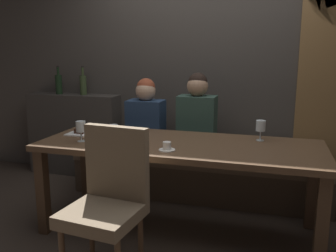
{
  "coord_description": "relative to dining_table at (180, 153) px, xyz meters",
  "views": [
    {
      "loc": [
        0.69,
        -2.67,
        1.45
      ],
      "look_at": [
        -0.13,
        0.13,
        0.84
      ],
      "focal_mm": 38.85,
      "sensor_mm": 36.0,
      "label": 1
    }
  ],
  "objects": [
    {
      "name": "banquette_bench",
      "position": [
        0.0,
        0.7,
        -0.42
      ],
      "size": [
        2.5,
        0.44,
        0.45
      ],
      "color": "#4A3C2E",
      "rests_on": "ground"
    },
    {
      "name": "wine_bottle_pale_label",
      "position": [
        -1.41,
        1.04,
        0.42
      ],
      "size": [
        0.08,
        0.08,
        0.33
      ],
      "color": "#384728",
      "rests_on": "back_counter"
    },
    {
      "name": "wine_glass_near_right",
      "position": [
        -0.45,
        -0.24,
        0.2
      ],
      "size": [
        0.08,
        0.08,
        0.16
      ],
      "color": "silver",
      "rests_on": "dining_table"
    },
    {
      "name": "wine_glass_far_left",
      "position": [
        -0.76,
        -0.18,
        0.2
      ],
      "size": [
        0.08,
        0.08,
        0.16
      ],
      "color": "silver",
      "rests_on": "dining_table"
    },
    {
      "name": "ground",
      "position": [
        0.0,
        0.0,
        -0.65
      ],
      "size": [
        9.0,
        9.0,
        0.0
      ],
      "primitive_type": "plane",
      "color": "#382D26"
    },
    {
      "name": "wine_glass_near_left",
      "position": [
        0.6,
        0.25,
        0.2
      ],
      "size": [
        0.08,
        0.08,
        0.16
      ],
      "color": "silver",
      "rests_on": "dining_table"
    },
    {
      "name": "dessert_plate",
      "position": [
        -0.91,
        0.04,
        0.1
      ],
      "size": [
        0.19,
        0.19,
        0.05
      ],
      "color": "white",
      "rests_on": "dining_table"
    },
    {
      "name": "wine_bottle_dark_red",
      "position": [
        -1.72,
        1.02,
        0.42
      ],
      "size": [
        0.08,
        0.08,
        0.33
      ],
      "color": "black",
      "rests_on": "back_counter"
    },
    {
      "name": "chair_near_side",
      "position": [
        -0.27,
        -0.72,
        -0.09
      ],
      "size": [
        0.48,
        0.48,
        0.98
      ],
      "color": "brown",
      "rests_on": "ground"
    },
    {
      "name": "diner_bearded",
      "position": [
        -0.01,
        0.7,
        0.17
      ],
      "size": [
        0.36,
        0.24,
        0.8
      ],
      "color": "#2D473D",
      "rests_on": "banquette_bench"
    },
    {
      "name": "back_wall_tiled",
      "position": [
        0.0,
        1.22,
        0.85
      ],
      "size": [
        6.0,
        0.12,
        3.0
      ],
      "primitive_type": "cube",
      "color": "#423D38",
      "rests_on": "ground"
    },
    {
      "name": "diner_redhead",
      "position": [
        -0.54,
        0.72,
        0.14
      ],
      "size": [
        0.36,
        0.24,
        0.73
      ],
      "color": "navy",
      "rests_on": "banquette_bench"
    },
    {
      "name": "espresso_cup",
      "position": [
        -0.03,
        -0.24,
        0.11
      ],
      "size": [
        0.12,
        0.12,
        0.06
      ],
      "color": "white",
      "rests_on": "dining_table"
    },
    {
      "name": "back_counter",
      "position": [
        -1.55,
        1.04,
        -0.18
      ],
      "size": [
        1.1,
        0.28,
        0.95
      ],
      "primitive_type": "cube",
      "color": "#38342F",
      "rests_on": "ground"
    },
    {
      "name": "dining_table",
      "position": [
        0.0,
        0.0,
        0.0
      ],
      "size": [
        2.2,
        0.84,
        0.74
      ],
      "color": "#493422",
      "rests_on": "ground"
    }
  ]
}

